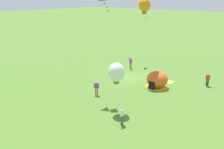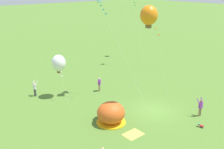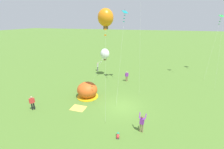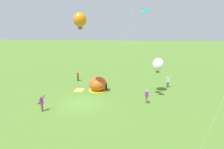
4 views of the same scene
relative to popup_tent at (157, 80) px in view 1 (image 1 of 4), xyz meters
name	(u,v)px [view 1 (image 1 of 4)]	position (x,y,z in m)	size (l,w,h in m)	color
ground_plane	(130,77)	(5.04, -1.08, -1.00)	(300.00, 300.00, 0.00)	#517A2D
popup_tent	(157,80)	(0.00, 0.00, 0.00)	(2.81, 2.81, 2.10)	#D8591E
picnic_blanket	(167,82)	(0.14, -2.87, -0.99)	(1.70, 1.30, 0.01)	gold
toddler_crawling	(145,68)	(5.77, -6.04, -0.82)	(0.30, 0.55, 0.32)	red
person_flying_kite	(122,114)	(-2.76, 10.62, 0.00)	(0.56, 0.69, 1.89)	#4C4C51
person_arms_raised	(131,63)	(7.67, -4.74, 0.00)	(0.68, 0.51, 1.89)	#8C7251
person_center_field	(96,87)	(3.95, 6.89, -0.03)	(0.52, 0.40, 1.72)	#8C7251
person_with_toddler	(208,79)	(-4.67, -4.61, -0.03)	(0.44, 0.45, 1.72)	black
kite_orange	(145,5)	(3.18, -1.38, 8.98)	(1.68, 3.86, 10.86)	silver
kite_teal	(104,3)	(3.52, 5.91, 9.40)	(1.30, 7.86, 11.19)	silver
kite_white	(116,72)	(-0.47, 8.64, 3.05)	(1.85, 4.49, 5.01)	silver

